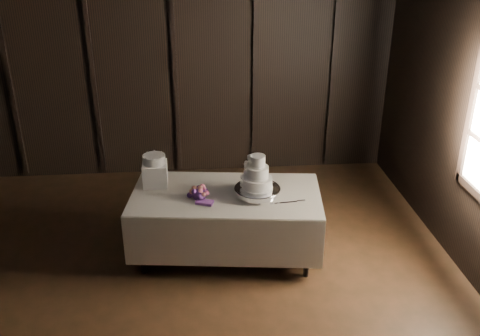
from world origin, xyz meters
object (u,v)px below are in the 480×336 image
wedding_cake (255,176)px  box_pedestal (155,174)px  cake_stand (257,192)px  small_cake (154,159)px  bouquet (199,193)px  display_table (226,222)px

wedding_cake → box_pedestal: bearing=166.4°
wedding_cake → box_pedestal: 1.11m
box_pedestal → cake_stand: bearing=-18.6°
cake_stand → small_cake: 1.16m
cake_stand → small_cake: bearing=161.4°
bouquet → display_table: bearing=16.6°
box_pedestal → wedding_cake: bearing=-19.8°
wedding_cake → small_cake: 1.11m
wedding_cake → small_cake: (-1.04, 0.38, 0.06)m
display_table → small_cake: bearing=166.5°
bouquet → box_pedestal: box_pedestal is taller
display_table → small_cake: (-0.75, 0.28, 0.64)m
box_pedestal → small_cake: bearing=0.0°
cake_stand → wedding_cake: 0.19m
display_table → wedding_cake: (0.30, -0.10, 0.58)m
wedding_cake → box_pedestal: size_ratio=1.42×
display_table → wedding_cake: wedding_cake is taller
small_cake → cake_stand: bearing=-18.6°
display_table → small_cake: small_cake is taller
cake_stand → small_cake: small_cake is taller
wedding_cake → box_pedestal: wedding_cake is taller
bouquet → cake_stand: bearing=0.3°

